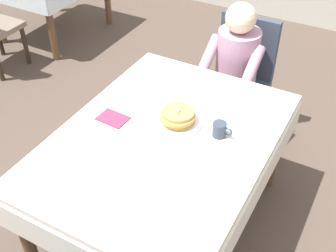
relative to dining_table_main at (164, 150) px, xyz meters
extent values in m
plane|color=brown|center=(0.00, 0.00, -0.65)|extent=(14.00, 14.00, 0.00)
cube|color=silver|center=(0.00, 0.00, 0.07)|extent=(1.10, 1.50, 0.04)
cube|color=silver|center=(0.00, 0.76, -0.04)|extent=(1.10, 0.01, 0.18)
cube|color=silver|center=(-0.56, 0.00, -0.04)|extent=(0.01, 1.50, 0.18)
cube|color=silver|center=(0.56, 0.00, -0.04)|extent=(0.01, 1.50, 0.18)
cylinder|color=brown|center=(-0.47, -0.67, -0.30)|extent=(0.07, 0.07, 0.70)
cylinder|color=brown|center=(-0.47, 0.67, -0.30)|extent=(0.07, 0.07, 0.70)
cylinder|color=brown|center=(0.47, 0.67, -0.30)|extent=(0.07, 0.07, 0.70)
cube|color=#384251|center=(0.01, 1.07, -0.23)|extent=(0.44, 0.44, 0.05)
cube|color=#384251|center=(0.01, 1.27, 0.04)|extent=(0.44, 0.06, 0.48)
cylinder|color=#2D2319|center=(0.19, 0.89, -0.45)|extent=(0.04, 0.04, 0.40)
cylinder|color=#2D2319|center=(-0.17, 0.89, -0.45)|extent=(0.04, 0.04, 0.40)
cylinder|color=#2D2319|center=(0.19, 1.25, -0.45)|extent=(0.04, 0.04, 0.40)
cylinder|color=#2D2319|center=(-0.17, 1.25, -0.45)|extent=(0.04, 0.04, 0.40)
cylinder|color=#B2849E|center=(0.01, 1.05, 0.03)|extent=(0.30, 0.30, 0.46)
sphere|color=beige|center=(0.01, 1.03, 0.36)|extent=(0.21, 0.21, 0.21)
cylinder|color=#B2849E|center=(0.17, 0.91, 0.10)|extent=(0.08, 0.29, 0.23)
cylinder|color=#B2849E|center=(-0.15, 0.91, 0.10)|extent=(0.08, 0.29, 0.23)
cylinder|color=#383D51|center=(0.09, 0.87, -0.43)|extent=(0.10, 0.10, 0.45)
cylinder|color=#383D51|center=(-0.07, 0.87, -0.43)|extent=(0.10, 0.10, 0.45)
cylinder|color=white|center=(0.01, 0.14, 0.10)|extent=(0.28, 0.28, 0.02)
cylinder|color=tan|center=(0.01, 0.15, 0.11)|extent=(0.19, 0.19, 0.02)
cylinder|color=tan|center=(0.01, 0.15, 0.13)|extent=(0.18, 0.18, 0.02)
cylinder|color=tan|center=(0.01, 0.14, 0.15)|extent=(0.20, 0.20, 0.02)
cylinder|color=tan|center=(0.01, 0.15, 0.17)|extent=(0.18, 0.18, 0.02)
cube|color=#F4E072|center=(0.01, 0.14, 0.18)|extent=(0.03, 0.03, 0.01)
cylinder|color=#333D4C|center=(0.26, 0.16, 0.13)|extent=(0.08, 0.08, 0.08)
torus|color=#333D4C|center=(0.31, 0.16, 0.14)|extent=(0.05, 0.01, 0.05)
cone|color=silver|center=(-0.21, 0.27, 0.13)|extent=(0.08, 0.08, 0.07)
cube|color=silver|center=(-0.18, 0.12, 0.09)|extent=(0.03, 0.18, 0.00)
cube|color=silver|center=(0.20, 0.12, 0.09)|extent=(0.02, 0.20, 0.00)
cube|color=silver|center=(0.01, -0.14, 0.09)|extent=(0.15, 0.05, 0.00)
cube|color=#8C2D4C|center=(-0.33, 0.00, 0.09)|extent=(0.18, 0.13, 0.01)
cylinder|color=brown|center=(-2.00, 1.30, -0.30)|extent=(0.07, 0.07, 0.70)
cylinder|color=#2D2319|center=(-2.19, 1.10, -0.45)|extent=(0.04, 0.04, 0.40)
camera|label=1|loc=(0.88, -1.55, 1.61)|focal=46.23mm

